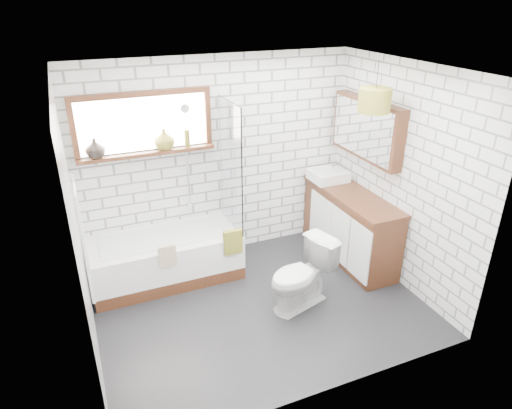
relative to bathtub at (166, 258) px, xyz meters
name	(u,v)px	position (x,y,z in m)	size (l,w,h in m)	color
floor	(260,306)	(0.81, -0.92, -0.28)	(3.40, 2.60, 0.01)	black
ceiling	(261,70)	(0.81, -0.92, 2.23)	(3.40, 2.60, 0.01)	white
wall_back	(218,161)	(0.81, 0.38, 0.97)	(3.40, 0.01, 2.50)	white
wall_front	(330,270)	(0.81, -2.23, 0.97)	(3.40, 0.01, 2.50)	white
wall_left	(76,235)	(-0.89, -0.92, 0.97)	(0.01, 2.60, 2.50)	white
wall_right	(401,177)	(2.52, -0.92, 0.97)	(0.01, 2.60, 2.50)	white
window	(144,125)	(-0.04, 0.34, 1.52)	(1.52, 0.16, 0.68)	#391C10
towel_radiator	(83,239)	(-0.85, -0.92, 0.92)	(0.06, 0.52, 1.00)	white
mirror_cabinet	(367,129)	(2.43, -0.32, 1.37)	(0.16, 1.20, 0.70)	#391C10
shower_riser	(187,158)	(0.41, 0.34, 1.07)	(0.02, 0.02, 1.30)	silver
bathtub	(166,258)	(0.00, 0.00, 0.00)	(1.71, 0.75, 0.55)	white
shower_screen	(231,166)	(0.84, 0.00, 1.03)	(0.02, 0.72, 1.50)	white
towel_green	(233,242)	(0.71, -0.38, 0.26)	(0.22, 0.06, 0.29)	olive
towel_beige	(168,255)	(-0.05, -0.38, 0.26)	(0.19, 0.05, 0.24)	#C3B187
vanity	(350,225)	(2.26, -0.41, 0.17)	(0.50, 1.55, 0.89)	#391C10
basin	(328,175)	(2.20, 0.08, 0.68)	(0.45, 0.39, 0.13)	white
tap	(339,170)	(2.36, 0.08, 0.73)	(0.03, 0.03, 0.14)	silver
toilet	(301,275)	(1.22, -1.08, 0.10)	(0.75, 0.43, 0.76)	white
vase_olive	(164,141)	(0.16, 0.31, 1.32)	(0.23, 0.23, 0.24)	olive
vase_dark	(95,150)	(-0.58, 0.31, 1.31)	(0.20, 0.20, 0.21)	black
bottle	(187,140)	(0.42, 0.31, 1.30)	(0.06, 0.06, 0.19)	olive
pendant	(375,100)	(2.16, -0.76, 1.82)	(0.34, 0.34, 0.25)	olive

